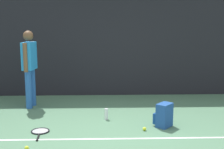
% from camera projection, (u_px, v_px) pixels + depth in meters
% --- Properties ---
extents(ground_plane, '(12.00, 12.00, 0.00)m').
position_uv_depth(ground_plane, '(113.00, 137.00, 5.33)').
color(ground_plane, '#4C7556').
extents(back_fence, '(10.00, 0.10, 2.59)m').
position_uv_depth(back_fence, '(109.00, 45.00, 8.05)').
color(back_fence, black).
rests_on(back_fence, ground).
extents(court_line, '(9.00, 0.05, 0.00)m').
position_uv_depth(court_line, '(113.00, 139.00, 5.27)').
color(court_line, white).
rests_on(court_line, ground).
extents(tennis_player, '(0.27, 0.53, 1.70)m').
position_uv_depth(tennis_player, '(29.00, 64.00, 6.99)').
color(tennis_player, '#2659A5').
rests_on(tennis_player, ground).
extents(tennis_racket, '(0.34, 0.62, 0.03)m').
position_uv_depth(tennis_racket, '(40.00, 132.00, 5.57)').
color(tennis_racket, black).
rests_on(tennis_racket, ground).
extents(backpack, '(0.38, 0.38, 0.44)m').
position_uv_depth(backpack, '(164.00, 115.00, 5.83)').
color(backpack, '#1E478C').
rests_on(backpack, ground).
extents(tennis_ball_near_player, '(0.07, 0.07, 0.07)m').
position_uv_depth(tennis_ball_near_player, '(144.00, 129.00, 5.64)').
color(tennis_ball_near_player, '#CCE033').
rests_on(tennis_ball_near_player, ground).
extents(tennis_ball_mid_court, '(0.07, 0.07, 0.07)m').
position_uv_depth(tennis_ball_mid_court, '(27.00, 148.00, 4.82)').
color(tennis_ball_mid_court, '#CCE033').
rests_on(tennis_ball_mid_court, ground).
extents(water_bottle, '(0.07, 0.07, 0.22)m').
position_uv_depth(water_bottle, '(106.00, 114.00, 6.26)').
color(water_bottle, white).
rests_on(water_bottle, ground).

